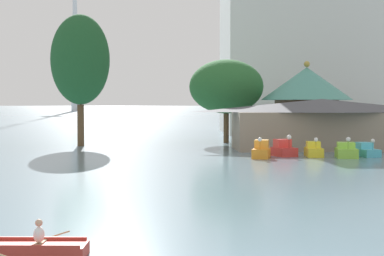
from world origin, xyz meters
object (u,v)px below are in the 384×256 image
object	(u,v)px
rowboat_with_rower	(31,249)
pedal_boat_cyan	(365,151)
pedal_boat_lime	(346,151)
boathouse	(322,123)
green_roof_pavilion	(307,98)
pedal_boat_orange	(261,151)
shoreline_tree_tall_left	(80,60)
background_building_block	(301,55)
distant_broadcast_tower	(75,1)
pedal_boat_yellow	(314,150)
shoreline_tree_mid	(226,87)
pedal_boat_red	(284,149)

from	to	relation	value
rowboat_with_rower	pedal_boat_cyan	world-z (taller)	pedal_boat_cyan
pedal_boat_lime	boathouse	size ratio (longest dim) A/B	0.15
green_roof_pavilion	pedal_boat_cyan	bearing A→B (deg)	-86.60
pedal_boat_cyan	pedal_boat_lime	bearing A→B (deg)	-66.77
pedal_boat_orange	shoreline_tree_tall_left	bearing A→B (deg)	-116.35
boathouse	background_building_block	world-z (taller)	background_building_block
boathouse	shoreline_tree_tall_left	world-z (taller)	shoreline_tree_tall_left
shoreline_tree_tall_left	distant_broadcast_tower	xyz separation A→B (m)	(-42.55, 290.48, 53.56)
rowboat_with_rower	distant_broadcast_tower	distance (m)	347.27
pedal_boat_yellow	green_roof_pavilion	distance (m)	18.99
shoreline_tree_mid	boathouse	bearing A→B (deg)	-51.78
rowboat_with_rower	shoreline_tree_tall_left	bearing A→B (deg)	-81.22
pedal_boat_lime	pedal_boat_orange	bearing A→B (deg)	-80.56
shoreline_tree_mid	background_building_block	xyz separation A→B (m)	(13.59, 23.03, 5.35)
shoreline_tree_tall_left	shoreline_tree_mid	world-z (taller)	shoreline_tree_tall_left
pedal_boat_red	pedal_boat_yellow	xyz separation A→B (m)	(2.46, -0.65, -0.06)
shoreline_tree_tall_left	shoreline_tree_mid	bearing A→B (deg)	16.50
rowboat_with_rower	pedal_boat_orange	size ratio (longest dim) A/B	1.32
pedal_boat_lime	pedal_boat_cyan	distance (m)	2.47
pedal_boat_cyan	rowboat_with_rower	bearing A→B (deg)	-42.08
pedal_boat_orange	pedal_boat_red	xyz separation A→B (m)	(2.22, 1.87, -0.01)
pedal_boat_yellow	green_roof_pavilion	size ratio (longest dim) A/B	0.24
pedal_boat_red	boathouse	world-z (taller)	boathouse
shoreline_tree_mid	background_building_block	size ratio (longest dim) A/B	0.40
green_roof_pavilion	shoreline_tree_mid	size ratio (longest dim) A/B	1.09
pedal_boat_orange	shoreline_tree_mid	xyz separation A→B (m)	(-0.96, 20.09, 5.84)
shoreline_tree_tall_left	pedal_boat_yellow	bearing A→B (deg)	-33.19
pedal_boat_orange	pedal_boat_cyan	distance (m)	9.35
boathouse	shoreline_tree_tall_left	xyz separation A→B (m)	(-24.38, 5.95, 6.53)
pedal_boat_lime	shoreline_tree_tall_left	world-z (taller)	shoreline_tree_tall_left
shoreline_tree_mid	rowboat_with_rower	bearing A→B (deg)	-101.75
rowboat_with_rower	shoreline_tree_mid	size ratio (longest dim) A/B	0.35
pedal_boat_lime	boathouse	distance (m)	9.49
rowboat_with_rower	shoreline_tree_mid	xyz separation A→B (m)	(10.93, 52.52, 6.22)
pedal_boat_cyan	shoreline_tree_mid	xyz separation A→B (m)	(-10.19, 18.58, 5.96)
pedal_boat_orange	distant_broadcast_tower	size ratio (longest dim) A/B	0.02
pedal_boat_lime	distant_broadcast_tower	bearing A→B (deg)	-159.45
rowboat_with_rower	boathouse	bearing A→B (deg)	-112.05
background_building_block	pedal_boat_red	bearing A→B (deg)	-104.17
pedal_boat_yellow	shoreline_tree_tall_left	bearing A→B (deg)	-119.75
rowboat_with_rower	pedal_boat_red	size ratio (longest dim) A/B	1.30
pedal_boat_orange	boathouse	world-z (taller)	boathouse
rowboat_with_rower	pedal_boat_lime	distance (m)	37.75
rowboat_with_rower	background_building_block	distance (m)	80.26
pedal_boat_orange	pedal_boat_yellow	world-z (taller)	pedal_boat_orange
shoreline_tree_mid	background_building_block	bearing A→B (deg)	59.45
rowboat_with_rower	pedal_boat_yellow	distance (m)	37.51
distant_broadcast_tower	pedal_boat_cyan	bearing A→B (deg)	-77.28
pedal_boat_red	green_roof_pavilion	bearing A→B (deg)	142.75
rowboat_with_rower	shoreline_tree_mid	bearing A→B (deg)	-99.00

